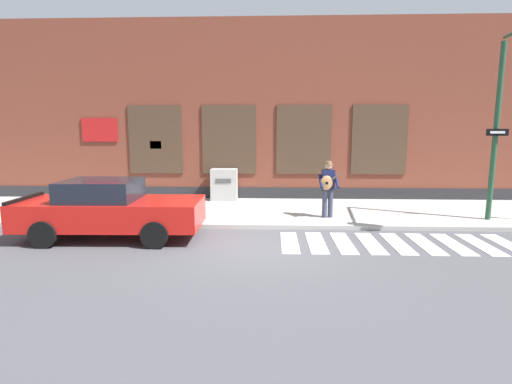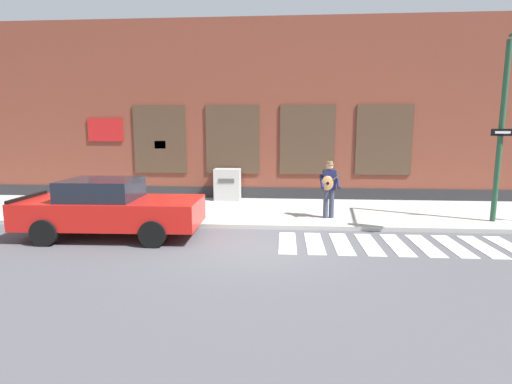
% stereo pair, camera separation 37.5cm
% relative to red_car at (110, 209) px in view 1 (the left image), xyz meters
% --- Properties ---
extents(ground_plane, '(160.00, 160.00, 0.00)m').
position_rel_red_car_xyz_m(ground_plane, '(3.96, -0.48, -0.77)').
color(ground_plane, '#4C4C51').
extents(sidewalk, '(28.00, 4.41, 0.12)m').
position_rel_red_car_xyz_m(sidewalk, '(3.96, 3.27, -0.71)').
color(sidewalk, '#ADAAA3').
rests_on(sidewalk, ground).
extents(building_backdrop, '(28.00, 4.06, 6.90)m').
position_rel_red_car_xyz_m(building_backdrop, '(3.96, 7.47, 2.68)').
color(building_backdrop, brown).
rests_on(building_backdrop, ground).
extents(crosswalk, '(5.78, 1.90, 0.01)m').
position_rel_red_car_xyz_m(crosswalk, '(7.32, -0.24, -0.76)').
color(crosswalk, silver).
rests_on(crosswalk, ground).
extents(red_car, '(4.65, 2.07, 1.53)m').
position_rel_red_car_xyz_m(red_car, '(0.00, 0.00, 0.00)').
color(red_car, red).
rests_on(red_car, ground).
extents(busker, '(0.72, 0.53, 1.74)m').
position_rel_red_car_xyz_m(busker, '(5.89, 2.14, 0.34)').
color(busker, '#33384C').
rests_on(busker, sidewalk).
extents(utility_box, '(0.98, 0.64, 1.20)m').
position_rel_red_car_xyz_m(utility_box, '(2.38, 5.03, -0.05)').
color(utility_box, '#ADADA8').
rests_on(utility_box, sidewalk).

